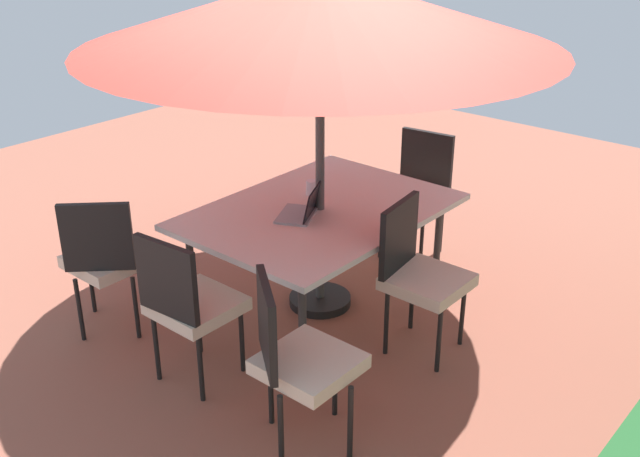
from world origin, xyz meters
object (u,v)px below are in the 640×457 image
chair_southeast (105,256)px  chair_east (188,300)px  patio_umbrella (320,11)px  chair_west (417,188)px  laptop (302,210)px  dining_table (320,215)px  chair_northeast (297,355)px  cup (311,188)px  chair_north (419,270)px

chair_southeast → chair_east: same height
patio_umbrella → chair_west: (-1.14, 0.04, -1.49)m
patio_umbrella → chair_west: size_ratio=3.07×
patio_umbrella → laptop: size_ratio=7.60×
chair_west → laptop: (1.31, -0.04, 0.24)m
laptop → chair_west: bearing=151.9°
dining_table → laptop: laptop is taller
dining_table → chair_east: bearing=0.1°
chair_west → laptop: 1.34m
dining_table → laptop: bearing=-0.8°
chair_east → chair_northeast: 0.85m
dining_table → cup: bearing=-126.3°
patio_umbrella → chair_southeast: (1.15, -0.84, -1.49)m
chair_west → cup: 1.04m
chair_east → chair_north: 1.42m
chair_west → laptop: bearing=-98.9°
dining_table → chair_north: (0.01, 0.81, -0.14)m
cup → laptop: bearing=31.8°
dining_table → chair_north: 0.83m
chair_north → chair_southeast: bearing=117.1°
chair_east → cup: (-1.33, -0.21, 0.24)m
chair_west → chair_north: size_ratio=1.00×
dining_table → chair_west: (-1.14, 0.04, -0.14)m
dining_table → chair_north: chair_north is taller
patio_umbrella → chair_east: patio_umbrella is taller
chair_east → chair_north: same height
chair_west → cup: bearing=-111.2°
chair_northeast → cup: (-1.34, -1.06, 0.24)m
chair_west → chair_north: 1.38m
chair_southeast → chair_north: (-1.14, 1.66, 0.00)m
dining_table → chair_northeast: 1.47m
chair_northeast → chair_north: bearing=-50.1°
patio_umbrella → chair_northeast: bearing=35.6°
laptop → chair_northeast: bearing=14.0°
chair_east → laptop: (-1.00, -0.01, 0.24)m
chair_north → cup: bearing=73.5°
chair_west → chair_northeast: bearing=-77.8°
chair_northeast → chair_north: same height
cup → dining_table: bearing=53.7°
patio_umbrella → chair_west: 1.87m
chair_southeast → chair_east: bearing=133.6°
dining_table → laptop: size_ratio=4.51×
chair_west → chair_northeast: same height
chair_north → patio_umbrella: bearing=81.7°
patio_umbrella → chair_east: bearing=0.1°
chair_east → chair_north: size_ratio=1.00×
chair_north → laptop: size_ratio=2.48×
chair_northeast → chair_north: size_ratio=1.00×
chair_southeast → chair_west: 2.45m
patio_umbrella → chair_southeast: size_ratio=3.07×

